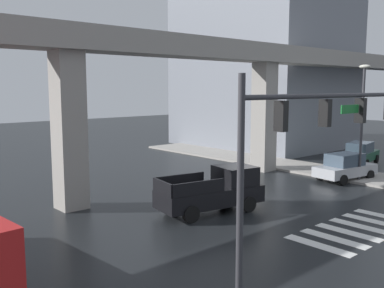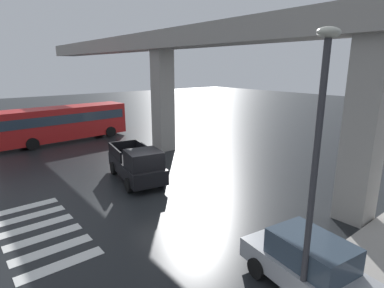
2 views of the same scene
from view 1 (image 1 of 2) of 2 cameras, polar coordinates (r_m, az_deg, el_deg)
The scene contains 9 objects.
ground_plane at distance 22.50m, azimuth 7.76°, elevation -7.68°, with size 120.00×120.00×0.00m, color black.
crosswalk_stripes at distance 19.45m, azimuth 20.77°, elevation -10.52°, with size 6.05×2.80×0.01m.
elevated_overpass at distance 25.42m, azimuth -0.94°, elevation 11.28°, with size 59.19×2.11×8.78m.
sidewalk_east at distance 31.61m, azimuth 16.94°, elevation -3.40°, with size 4.00×36.00×0.15m, color #9E9991.
pickup_truck at distance 20.58m, azimuth 3.10°, elevation -6.21°, with size 5.36×2.81×2.08m.
sedan_dark_green at distance 35.46m, azimuth 21.33°, elevation -1.16°, with size 4.56×2.56×1.72m.
sedan_silver at distance 29.05m, azimuth 19.58°, elevation -2.88°, with size 4.50×2.41×1.72m.
traffic_signal_mast at distance 13.66m, azimuth 16.81°, elevation 2.24°, with size 10.89×0.32×6.20m.
street_lamp_near_corner at distance 28.48m, azimuth 21.62°, elevation 4.34°, with size 0.44×0.70×7.24m.
Camera 1 is at (-16.54, -14.08, 5.84)m, focal length 40.34 mm.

